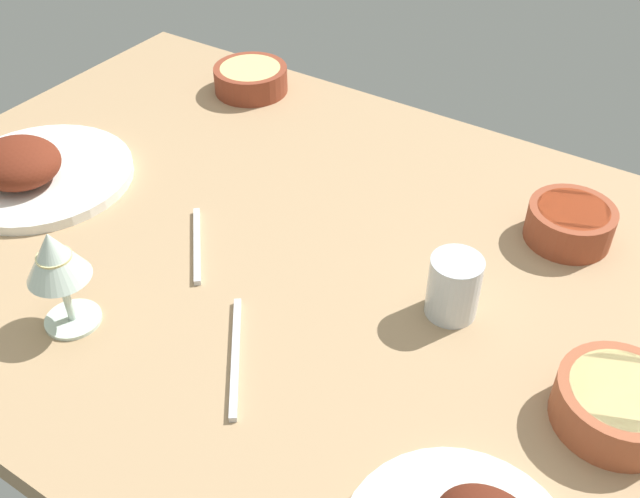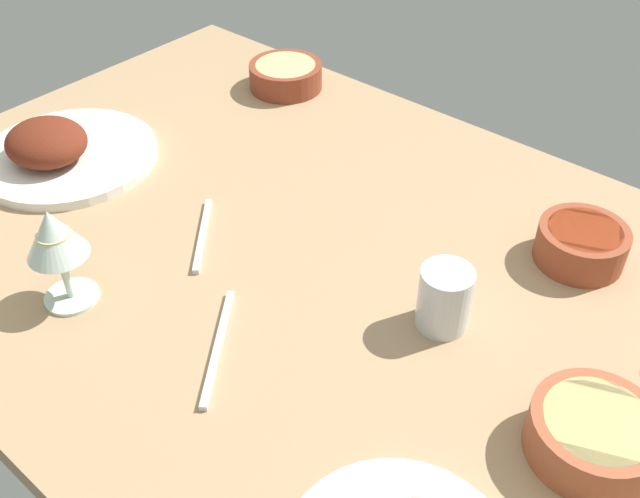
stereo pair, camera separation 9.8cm
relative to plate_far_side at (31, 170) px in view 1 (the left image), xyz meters
The scene contains 9 objects.
dining_table 48.65cm from the plate_far_side, 10.60° to the left, with size 140.00×90.00×4.00cm, color tan.
plate_far_side is the anchor object (origin of this frame).
bowl_potatoes 44.07cm from the plate_far_side, 76.79° to the left, with size 13.67×13.67×4.72cm.
bowl_sauce 80.94cm from the plate_far_side, 23.28° to the left, with size 12.06×12.06×5.28cm.
bowl_pasta 88.87cm from the plate_far_side, ahead, with size 13.54×13.54×5.30cm.
wine_glass 33.98cm from the plate_far_side, 32.06° to the right, with size 7.60×7.60×14.00cm.
water_tumbler 67.53cm from the plate_far_side, ahead, with size 6.56×6.56×8.43cm, color silver.
fork_loose 31.75cm from the plate_far_side, ahead, with size 16.11×0.90×0.80cm, color silver.
spoon_loose 50.24cm from the plate_far_side, 13.10° to the right, with size 18.59×0.90×0.80cm, color silver.
Camera 1 is at (40.97, -62.99, 69.19)cm, focal length 40.71 mm.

